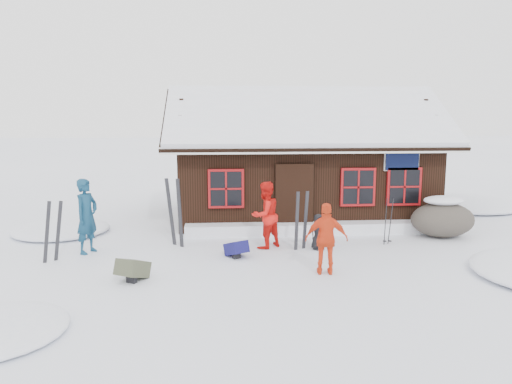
# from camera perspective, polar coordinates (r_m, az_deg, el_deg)

# --- Properties ---
(ground) EXTENTS (120.00, 120.00, 0.00)m
(ground) POSITION_cam_1_polar(r_m,az_deg,el_deg) (12.46, 1.93, -7.41)
(ground) COLOR white
(ground) RESTS_ON ground
(mountain_hut) EXTENTS (8.90, 6.09, 4.42)m
(mountain_hut) POSITION_cam_1_polar(r_m,az_deg,el_deg) (17.20, 5.10, 2.53)
(mountain_hut) COLOR black
(mountain_hut) RESTS_ON ground
(snow_drift) EXTENTS (7.60, 0.60, 0.35)m
(snow_drift) POSITION_cam_1_polar(r_m,az_deg,el_deg) (14.79, 6.76, -4.10)
(snow_drift) COLOR white
(snow_drift) RESTS_ON ground
(snow_mounds) EXTENTS (20.60, 13.20, 0.48)m
(snow_mounds) POSITION_cam_1_polar(r_m,az_deg,el_deg) (14.50, 7.64, -5.11)
(snow_mounds) COLOR white
(snow_mounds) RESTS_ON ground
(skier_teal) EXTENTS (0.71, 0.82, 1.90)m
(skier_teal) POSITION_cam_1_polar(r_m,az_deg,el_deg) (13.28, -18.77, -2.63)
(skier_teal) COLOR navy
(skier_teal) RESTS_ON ground
(skier_orange_left) EXTENTS (1.08, 1.05, 1.76)m
(skier_orange_left) POSITION_cam_1_polar(r_m,az_deg,el_deg) (13.06, 1.07, -2.65)
(skier_orange_left) COLOR red
(skier_orange_left) RESTS_ON ground
(skier_orange_right) EXTENTS (0.98, 0.52, 1.59)m
(skier_orange_right) POSITION_cam_1_polar(r_m,az_deg,el_deg) (11.09, 8.06, -5.32)
(skier_orange_right) COLOR red
(skier_orange_right) RESTS_ON ground
(skier_crouched) EXTENTS (0.55, 0.48, 0.94)m
(skier_crouched) POSITION_cam_1_polar(r_m,az_deg,el_deg) (13.09, 7.13, -4.52)
(skier_crouched) COLOR black
(skier_crouched) RESTS_ON ground
(boulder) EXTENTS (1.81, 1.36, 1.06)m
(boulder) POSITION_cam_1_polar(r_m,az_deg,el_deg) (15.24, 20.55, -2.85)
(boulder) COLOR #514A41
(boulder) RESTS_ON ground
(ski_pair_left) EXTENTS (0.51, 0.23, 1.52)m
(ski_pair_left) POSITION_cam_1_polar(r_m,az_deg,el_deg) (12.87, -22.22, -4.28)
(ski_pair_left) COLOR black
(ski_pair_left) RESTS_ON ground
(ski_pair_mid) EXTENTS (0.49, 0.34, 1.86)m
(ski_pair_mid) POSITION_cam_1_polar(r_m,az_deg,el_deg) (13.46, -9.22, -2.41)
(ski_pair_mid) COLOR black
(ski_pair_mid) RESTS_ON ground
(ski_pair_right) EXTENTS (0.40, 0.18, 1.58)m
(ski_pair_right) POSITION_cam_1_polar(r_m,az_deg,el_deg) (13.01, 5.19, -3.38)
(ski_pair_right) COLOR black
(ski_pair_right) RESTS_ON ground
(ski_poles) EXTENTS (0.23, 0.11, 1.30)m
(ski_poles) POSITION_cam_1_polar(r_m,az_deg,el_deg) (13.94, 14.85, -3.33)
(ski_poles) COLOR black
(ski_poles) RESTS_ON ground
(backpack_blue) EXTENTS (0.63, 0.69, 0.30)m
(backpack_blue) POSITION_cam_1_polar(r_m,az_deg,el_deg) (12.41, -2.26, -6.76)
(backpack_blue) COLOR #13114C
(backpack_blue) RESTS_ON ground
(backpack_olive) EXTENTS (0.73, 0.79, 0.35)m
(backpack_olive) POSITION_cam_1_polar(r_m,az_deg,el_deg) (11.07, -13.90, -8.90)
(backpack_olive) COLOR #414531
(backpack_olive) RESTS_ON ground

